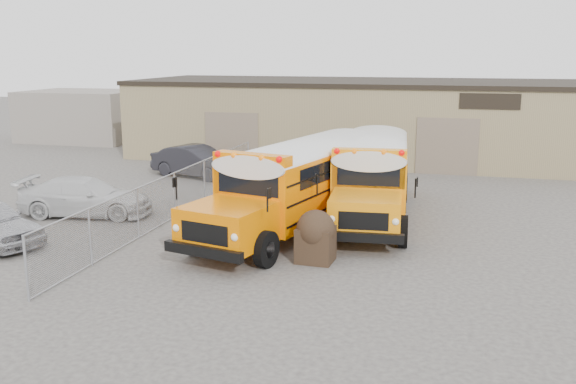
% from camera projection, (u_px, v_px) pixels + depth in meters
% --- Properties ---
extents(ground, '(120.00, 120.00, 0.00)m').
position_uv_depth(ground, '(306.00, 252.00, 20.85)').
color(ground, '#423F3C').
rests_on(ground, ground).
extents(warehouse, '(30.20, 10.20, 4.67)m').
position_uv_depth(warehouse, '(383.00, 118.00, 39.19)').
color(warehouse, '#887854').
rests_on(warehouse, ground).
extents(chainlink_fence, '(0.07, 18.07, 1.81)m').
position_uv_depth(chainlink_fence, '(175.00, 195.00, 25.01)').
color(chainlink_fence, '#979AA0').
rests_on(chainlink_fence, ground).
extents(distant_building_left, '(8.00, 6.00, 3.60)m').
position_uv_depth(distant_building_left, '(84.00, 116.00, 46.80)').
color(distant_building_left, gray).
rests_on(distant_building_left, ground).
extents(school_bus_left, '(5.18, 11.39, 3.24)m').
position_uv_depth(school_bus_left, '(367.00, 152.00, 29.27)').
color(school_bus_left, orange).
rests_on(school_bus_left, ground).
extents(school_bus_right, '(3.54, 10.85, 3.12)m').
position_uv_depth(school_bus_right, '(379.00, 146.00, 31.65)').
color(school_bus_right, orange).
rests_on(school_bus_right, ground).
extents(tarp_bundle, '(1.21, 1.21, 1.64)m').
position_uv_depth(tarp_bundle, '(316.00, 235.00, 19.73)').
color(tarp_bundle, black).
rests_on(tarp_bundle, ground).
extents(car_white, '(5.50, 2.95, 1.51)m').
position_uv_depth(car_white, '(86.00, 197.00, 25.37)').
color(car_white, silver).
rests_on(car_white, ground).
extents(car_dark, '(5.23, 3.11, 1.63)m').
position_uv_depth(car_dark, '(196.00, 161.00, 33.20)').
color(car_dark, black).
rests_on(car_dark, ground).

